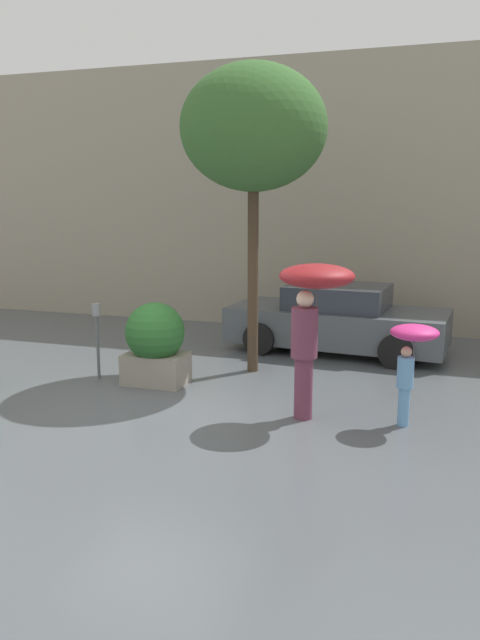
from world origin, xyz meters
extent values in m
plane|color=#51565B|center=(0.00, 0.00, 0.00)|extent=(40.00, 40.00, 0.00)
cube|color=#9E937F|center=(0.00, 6.50, 3.00)|extent=(18.00, 0.30, 6.00)
cube|color=gray|center=(-0.62, 1.23, 0.25)|extent=(0.99, 0.63, 0.49)
sphere|color=#286028|center=(-0.62, 1.23, 0.85)|extent=(0.95, 0.95, 0.95)
cylinder|color=brown|center=(1.97, 0.37, 0.42)|extent=(0.25, 0.25, 0.85)
cylinder|color=brown|center=(1.97, 0.37, 1.18)|extent=(0.35, 0.35, 0.67)
sphere|color=beige|center=(1.97, 0.37, 1.63)|extent=(0.23, 0.23, 0.23)
cylinder|color=#4C4C51|center=(2.10, 0.46, 1.57)|extent=(0.02, 0.02, 0.71)
ellipsoid|color=maroon|center=(2.10, 0.46, 1.93)|extent=(0.99, 0.99, 0.32)
cylinder|color=#669ED1|center=(3.28, 0.49, 0.26)|extent=(0.15, 0.15, 0.51)
cylinder|color=#669ED1|center=(3.28, 0.49, 0.72)|extent=(0.21, 0.21, 0.41)
sphere|color=tan|center=(3.28, 0.49, 0.99)|extent=(0.14, 0.14, 0.14)
cylinder|color=#4C4C51|center=(3.36, 0.54, 0.99)|extent=(0.02, 0.02, 0.50)
ellipsoid|color=#E02D84|center=(3.36, 0.54, 1.24)|extent=(0.62, 0.62, 0.20)
cube|color=#4C5156|center=(1.77, 4.34, 0.51)|extent=(4.28, 2.08, 0.68)
cube|color=#2D333D|center=(1.77, 4.34, 1.07)|extent=(1.99, 1.62, 0.45)
cylinder|color=black|center=(0.41, 3.61, 0.31)|extent=(0.63, 0.28, 0.61)
cylinder|color=black|center=(0.57, 5.31, 0.31)|extent=(0.63, 0.28, 0.61)
cylinder|color=black|center=(2.96, 3.37, 0.31)|extent=(0.63, 0.28, 0.61)
cylinder|color=black|center=(3.12, 5.07, 0.31)|extent=(0.63, 0.28, 0.61)
cylinder|color=#423323|center=(0.63, 2.45, 1.69)|extent=(0.18, 0.18, 3.39)
ellipsoid|color=#38662D|center=(0.63, 2.45, 4.05)|extent=(2.38, 2.38, 2.03)
cylinder|color=#595B60|center=(-1.66, 1.22, 0.53)|extent=(0.05, 0.05, 1.05)
cylinder|color=gray|center=(-1.66, 1.22, 1.15)|extent=(0.14, 0.14, 0.20)
camera|label=1|loc=(3.65, -7.53, 2.89)|focal=35.00mm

